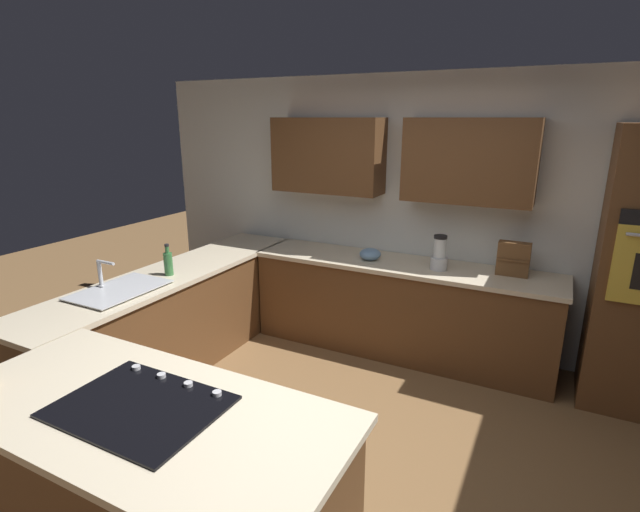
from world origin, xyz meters
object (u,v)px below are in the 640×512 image
Objects in this scene: sink_unit at (119,289)px; spice_rack at (513,259)px; cooktop at (141,406)px; blender at (439,255)px; dish_soap_bottle at (168,263)px; mixing_bowl at (370,254)px.

spice_rack reaches higher than sink_unit.
sink_unit is at bearing -37.61° from cooktop.
dish_soap_bottle is at bearing 30.94° from blender.
dish_soap_bottle is at bearing 41.47° from mixing_bowl.
dish_soap_bottle is at bearing 26.88° from spice_rack.
blender reaches higher than spice_rack.
sink_unit is 2.55× the size of dish_soap_bottle.
sink_unit is at bearing 34.02° from spice_rack.
sink_unit is 0.92× the size of cooktop.
spice_rack is (-0.60, -0.12, 0.01)m from blender.
spice_rack is (-1.25, -0.12, 0.09)m from mixing_bowl.
dish_soap_bottle is (2.02, 1.21, -0.02)m from blender.
blender is (-2.08, -1.69, 0.11)m from sink_unit.
spice_rack is at bearing -153.12° from dish_soap_bottle.
cooktop is (-1.35, 1.04, -0.01)m from sink_unit.
blender is at bearing -180.00° from mixing_bowl.
cooktop is at bearing 64.92° from spice_rack.
spice_rack is 2.94m from dish_soap_bottle.
sink_unit is 2.26× the size of blender.
spice_rack is (-1.33, -2.85, 0.14)m from cooktop.
mixing_bowl is at bearing -130.19° from sink_unit.
blender is 0.65m from mixing_bowl.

